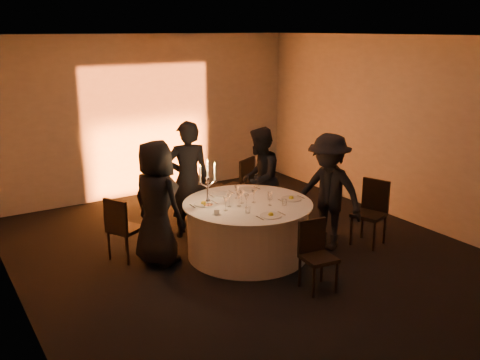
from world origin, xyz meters
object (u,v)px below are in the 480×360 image
banquet_table (248,229)px  chair_right (372,208)px  guest_back_left (188,179)px  chair_back_left (192,199)px  guest_left (157,203)px  coffee_cup (217,212)px  candelabra (208,190)px  guest_right (328,192)px  chair_front (316,251)px  chair_back_right (241,183)px  guest_back_right (260,178)px  chair_left (122,226)px

banquet_table → chair_right: bearing=-18.4°
guest_back_left → chair_back_left: bearing=-108.1°
guest_left → coffee_cup: (0.57, -0.61, -0.05)m
coffee_cup → candelabra: (0.06, 0.35, 0.20)m
guest_right → coffee_cup: 1.73m
guest_back_left → chair_right: bearing=160.3°
guest_left → coffee_cup: size_ratio=15.47×
chair_front → coffee_cup: bearing=132.1°
chair_back_left → coffee_cup: chair_back_left is taller
guest_left → coffee_cup: bearing=-157.0°
guest_left → chair_right: bearing=-129.2°
chair_back_right → guest_right: 1.86m
guest_left → guest_back_right: size_ratio=1.05×
chair_left → guest_right: (2.68, -1.13, 0.34)m
coffee_cup → candelabra: candelabra is taller
chair_back_right → candelabra: 1.87m
chair_back_left → guest_back_left: guest_back_left is taller
chair_back_left → chair_back_right: (0.99, 0.11, 0.08)m
guest_back_left → guest_left: bearing=58.4°
chair_front → candelabra: size_ratio=1.31×
chair_left → chair_back_left: bearing=-95.3°
banquet_table → chair_back_left: size_ratio=2.05×
chair_back_right → guest_right: guest_right is taller
banquet_table → guest_right: (1.12, -0.38, 0.46)m
banquet_table → chair_right: chair_right is taller
chair_left → candelabra: candelabra is taller
guest_left → guest_back_left: 1.04m
guest_back_right → chair_right: bearing=83.6°
banquet_table → chair_right: (1.79, -0.59, 0.15)m
chair_right → candelabra: bearing=-128.0°
chair_right → chair_front: size_ratio=1.12×
chair_back_right → chair_front: 2.77m
coffee_cup → chair_front: bearing=-54.9°
banquet_table → guest_right: 1.27m
chair_right → guest_back_right: (-1.03, 1.43, 0.27)m
banquet_table → coffee_cup: coffee_cup is taller
guest_back_left → candelabra: (-0.17, -0.93, 0.10)m
banquet_table → chair_left: bearing=154.2°
chair_right → candelabra: candelabra is taller
guest_left → candelabra: guest_left is taller
chair_left → guest_left: size_ratio=0.53×
chair_left → chair_front: size_ratio=1.05×
guest_back_right → guest_right: guest_right is taller
guest_left → chair_back_left: bearing=-67.4°
guest_right → chair_left: bearing=-131.5°
guest_back_right → coffee_cup: (-1.35, -1.02, -0.01)m
guest_left → candelabra: 0.70m
chair_left → guest_right: guest_right is taller
guest_back_left → candelabra: guest_back_left is taller
banquet_table → coffee_cup: 0.75m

